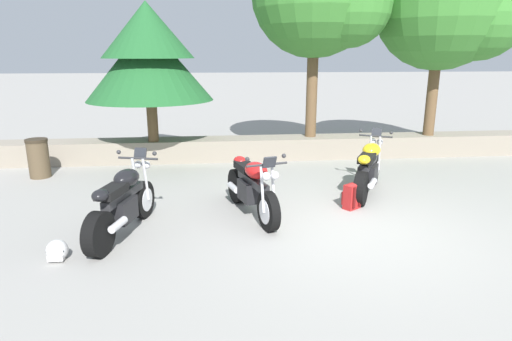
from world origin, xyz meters
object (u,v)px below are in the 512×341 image
motorcycle_yellow_far_right (369,169)px  trash_bin (38,158)px  leafy_tree_mid_right (450,6)px  rider_backpack (352,195)px  motorcycle_black_near_left (123,203)px  motorcycle_red_centre (252,188)px  rider_helmet (57,251)px  pine_tree_far_left (148,54)px

motorcycle_yellow_far_right → trash_bin: bearing=164.7°
leafy_tree_mid_right → rider_backpack: bearing=-133.0°
motorcycle_black_near_left → trash_bin: motorcycle_black_near_left is taller
motorcycle_yellow_far_right → rider_backpack: motorcycle_yellow_far_right is taller
motorcycle_red_centre → motorcycle_yellow_far_right: size_ratio=1.09×
rider_backpack → trash_bin: 6.77m
motorcycle_black_near_left → motorcycle_yellow_far_right: bearing=19.4°
motorcycle_yellow_far_right → rider_helmet: bearing=-155.3°
motorcycle_red_centre → leafy_tree_mid_right: leafy_tree_mid_right is taller
pine_tree_far_left → motorcycle_yellow_far_right: bearing=-33.2°
motorcycle_red_centre → leafy_tree_mid_right: 7.35m
motorcycle_red_centre → rider_backpack: (1.78, 0.15, -0.24)m
rider_helmet → rider_backpack: bearing=18.8°
motorcycle_red_centre → trash_bin: bearing=147.6°
rider_backpack → trash_bin: (-6.22, 2.66, 0.19)m
rider_helmet → motorcycle_black_near_left: bearing=47.8°
trash_bin → motorcycle_yellow_far_right: bearing=-15.3°
rider_helmet → pine_tree_far_left: size_ratio=0.09×
motorcycle_red_centre → pine_tree_far_left: bearing=118.3°
motorcycle_black_near_left → rider_helmet: motorcycle_black_near_left is taller
rider_backpack → rider_helmet: rider_backpack is taller
rider_backpack → pine_tree_far_left: pine_tree_far_left is taller
motorcycle_black_near_left → leafy_tree_mid_right: (7.26, 4.48, 3.30)m
motorcycle_black_near_left → motorcycle_yellow_far_right: size_ratio=1.09×
rider_helmet → motorcycle_red_centre: bearing=26.9°
motorcycle_yellow_far_right → rider_backpack: size_ratio=3.97×
motorcycle_black_near_left → rider_backpack: motorcycle_black_near_left is taller
leafy_tree_mid_right → motorcycle_black_near_left: bearing=-148.3°
motorcycle_yellow_far_right → rider_backpack: (-0.59, -0.81, -0.24)m
rider_backpack → pine_tree_far_left: bearing=136.1°
motorcycle_yellow_far_right → rider_helmet: motorcycle_yellow_far_right is taller
motorcycle_red_centre → rider_helmet: size_ratio=7.24×
pine_tree_far_left → leafy_tree_mid_right: leafy_tree_mid_right is taller
motorcycle_black_near_left → rider_helmet: (-0.73, -0.80, -0.35)m
motorcycle_yellow_far_right → rider_backpack: bearing=-126.0°
motorcycle_black_near_left → rider_helmet: 1.14m
motorcycle_red_centre → leafy_tree_mid_right: (5.28, 3.90, 3.30)m
motorcycle_red_centre → rider_backpack: size_ratio=4.31×
motorcycle_yellow_far_right → pine_tree_far_left: pine_tree_far_left is taller
rider_helmet → leafy_tree_mid_right: leafy_tree_mid_right is taller
rider_backpack → trash_bin: trash_bin is taller
rider_backpack → motorcycle_yellow_far_right: bearing=54.0°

